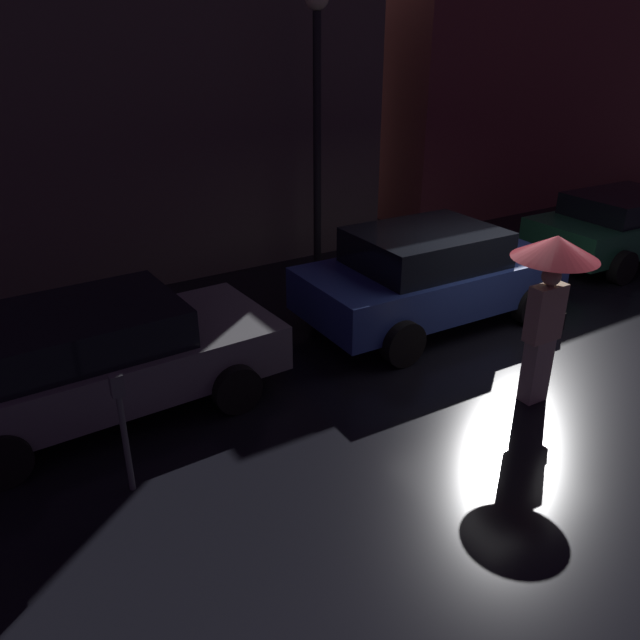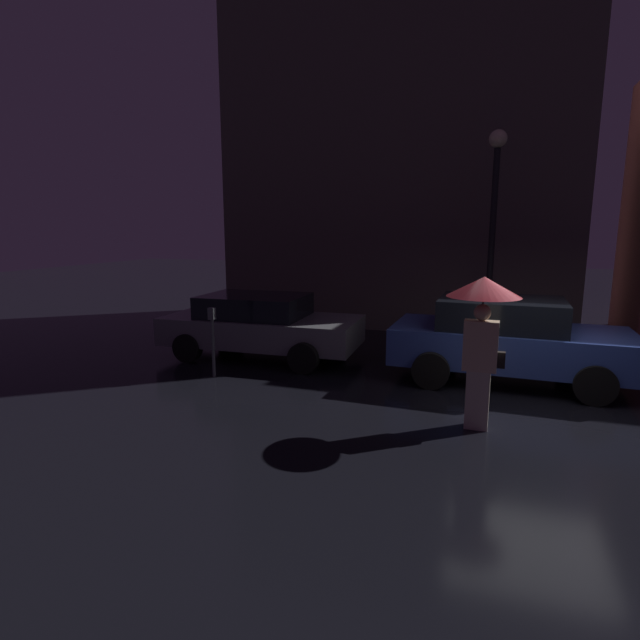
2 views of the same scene
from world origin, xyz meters
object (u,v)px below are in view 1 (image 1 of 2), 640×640
at_px(pedestrian_with_umbrella, 551,278).
at_px(street_lamp_near, 317,93).
at_px(parking_meter, 122,421).
at_px(parked_car_grey, 98,356).
at_px(parked_car_green, 625,224).
at_px(parked_car_blue, 429,274).

height_order(pedestrian_with_umbrella, street_lamp_near, street_lamp_near).
xyz_separation_m(parking_meter, street_lamp_near, (4.80, 4.22, 2.43)).
bearing_deg(parking_meter, street_lamp_near, 41.35).
height_order(pedestrian_with_umbrella, parking_meter, pedestrian_with_umbrella).
relative_size(parked_car_grey, parked_car_green, 1.03).
distance_m(pedestrian_with_umbrella, parking_meter, 4.89).
distance_m(parked_car_grey, street_lamp_near, 5.85).
bearing_deg(parking_meter, parked_car_grey, 83.83).
distance_m(parked_car_blue, parking_meter, 5.37).
height_order(parked_car_green, pedestrian_with_umbrella, pedestrian_with_umbrella).
relative_size(pedestrian_with_umbrella, parking_meter, 1.62).
bearing_deg(parked_car_blue, parking_meter, -161.94).
bearing_deg(parked_car_blue, street_lamp_near, 99.08).
bearing_deg(pedestrian_with_umbrella, street_lamp_near, 90.83).
distance_m(parked_car_grey, parked_car_green, 10.25).
xyz_separation_m(parked_car_green, parking_meter, (-10.43, -1.75, 0.09)).
bearing_deg(parked_car_grey, parking_meter, -98.15).
bearing_deg(pedestrian_with_umbrella, parked_car_grey, 151.59).
height_order(parked_car_blue, parking_meter, parked_car_blue).
relative_size(parked_car_green, parking_meter, 3.13).
distance_m(parked_car_blue, street_lamp_near, 3.66).
xyz_separation_m(parked_car_grey, street_lamp_near, (4.62, 2.56, 2.53)).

